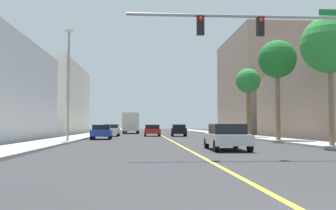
{
  "coord_description": "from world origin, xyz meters",
  "views": [
    {
      "loc": [
        -2.55,
        -4.33,
        1.36
      ],
      "look_at": [
        -0.96,
        19.14,
        2.59
      ],
      "focal_mm": 41.02,
      "sensor_mm": 36.0,
      "label": 1
    }
  ],
  "objects_px": {
    "car_silver": "(227,136)",
    "palm_mid": "(277,60)",
    "street_lamp": "(68,79)",
    "car_blue": "(102,132)",
    "traffic_signal_mast": "(303,44)",
    "car_black": "(179,130)",
    "delivery_truck": "(131,123)",
    "palm_near": "(330,45)",
    "palm_far": "(248,82)",
    "car_white": "(111,130)",
    "car_red": "(152,130)"
  },
  "relations": [
    {
      "from": "palm_near",
      "to": "car_blue",
      "type": "distance_m",
      "value": 22.03
    },
    {
      "from": "car_silver",
      "to": "delivery_truck",
      "type": "bearing_deg",
      "value": 99.56
    },
    {
      "from": "palm_far",
      "to": "car_silver",
      "type": "distance_m",
      "value": 21.18
    },
    {
      "from": "street_lamp",
      "to": "palm_mid",
      "type": "distance_m",
      "value": 17.23
    },
    {
      "from": "street_lamp",
      "to": "car_black",
      "type": "relative_size",
      "value": 2.13
    },
    {
      "from": "palm_mid",
      "to": "car_black",
      "type": "xyz_separation_m",
      "value": [
        -6.88,
        15.21,
        -6.06
      ]
    },
    {
      "from": "traffic_signal_mast",
      "to": "car_white",
      "type": "height_order",
      "value": "traffic_signal_mast"
    },
    {
      "from": "street_lamp",
      "to": "car_white",
      "type": "relative_size",
      "value": 1.97
    },
    {
      "from": "palm_mid",
      "to": "car_black",
      "type": "distance_m",
      "value": 17.76
    },
    {
      "from": "street_lamp",
      "to": "car_silver",
      "type": "relative_size",
      "value": 2.03
    },
    {
      "from": "traffic_signal_mast",
      "to": "car_black",
      "type": "relative_size",
      "value": 2.82
    },
    {
      "from": "palm_far",
      "to": "car_blue",
      "type": "distance_m",
      "value": 16.28
    },
    {
      "from": "palm_far",
      "to": "delivery_truck",
      "type": "distance_m",
      "value": 26.54
    },
    {
      "from": "car_blue",
      "to": "delivery_truck",
      "type": "height_order",
      "value": "delivery_truck"
    },
    {
      "from": "car_blue",
      "to": "car_black",
      "type": "distance_m",
      "value": 12.4
    },
    {
      "from": "street_lamp",
      "to": "car_blue",
      "type": "relative_size",
      "value": 2.11
    },
    {
      "from": "palm_mid",
      "to": "car_black",
      "type": "height_order",
      "value": "palm_mid"
    },
    {
      "from": "car_black",
      "to": "car_blue",
      "type": "bearing_deg",
      "value": -129.51
    },
    {
      "from": "street_lamp",
      "to": "palm_far",
      "type": "bearing_deg",
      "value": 29.55
    },
    {
      "from": "car_white",
      "to": "traffic_signal_mast",
      "type": "bearing_deg",
      "value": 108.95
    },
    {
      "from": "palm_mid",
      "to": "car_red",
      "type": "relative_size",
      "value": 2.07
    },
    {
      "from": "street_lamp",
      "to": "delivery_truck",
      "type": "relative_size",
      "value": 1.0
    },
    {
      "from": "palm_near",
      "to": "car_blue",
      "type": "relative_size",
      "value": 1.91
    },
    {
      "from": "car_red",
      "to": "car_black",
      "type": "bearing_deg",
      "value": -14.39
    },
    {
      "from": "palm_near",
      "to": "car_blue",
      "type": "height_order",
      "value": "palm_near"
    },
    {
      "from": "traffic_signal_mast",
      "to": "palm_near",
      "type": "relative_size",
      "value": 1.47
    },
    {
      "from": "traffic_signal_mast",
      "to": "car_red",
      "type": "distance_m",
      "value": 31.62
    },
    {
      "from": "palm_mid",
      "to": "palm_far",
      "type": "distance_m",
      "value": 8.84
    },
    {
      "from": "palm_near",
      "to": "car_blue",
      "type": "bearing_deg",
      "value": 135.95
    },
    {
      "from": "street_lamp",
      "to": "delivery_truck",
      "type": "xyz_separation_m",
      "value": [
        4.02,
        32.4,
        -3.22
      ]
    },
    {
      "from": "car_silver",
      "to": "delivery_truck",
      "type": "height_order",
      "value": "delivery_truck"
    },
    {
      "from": "car_white",
      "to": "car_silver",
      "type": "distance_m",
      "value": 28.06
    },
    {
      "from": "car_silver",
      "to": "car_black",
      "type": "bearing_deg",
      "value": 91.32
    },
    {
      "from": "delivery_truck",
      "to": "street_lamp",
      "type": "bearing_deg",
      "value": -95.72
    },
    {
      "from": "car_blue",
      "to": "car_red",
      "type": "bearing_deg",
      "value": -119.3
    },
    {
      "from": "car_red",
      "to": "street_lamp",
      "type": "bearing_deg",
      "value": -112.62
    },
    {
      "from": "traffic_signal_mast",
      "to": "car_silver",
      "type": "height_order",
      "value": "traffic_signal_mast"
    },
    {
      "from": "traffic_signal_mast",
      "to": "car_black",
      "type": "xyz_separation_m",
      "value": [
        -2.7,
        29.96,
        -4.21
      ]
    },
    {
      "from": "car_silver",
      "to": "palm_mid",
      "type": "bearing_deg",
      "value": 58.66
    },
    {
      "from": "palm_far",
      "to": "car_red",
      "type": "distance_m",
      "value": 13.42
    },
    {
      "from": "car_black",
      "to": "palm_near",
      "type": "bearing_deg",
      "value": -71.05
    },
    {
      "from": "traffic_signal_mast",
      "to": "palm_far",
      "type": "distance_m",
      "value": 23.92
    },
    {
      "from": "car_red",
      "to": "car_blue",
      "type": "bearing_deg",
      "value": -117.23
    },
    {
      "from": "car_blue",
      "to": "palm_far",
      "type": "bearing_deg",
      "value": -171.78
    },
    {
      "from": "palm_near",
      "to": "car_white",
      "type": "bearing_deg",
      "value": 121.34
    },
    {
      "from": "car_blue",
      "to": "palm_mid",
      "type": "bearing_deg",
      "value": 156.27
    },
    {
      "from": "car_black",
      "to": "car_red",
      "type": "height_order",
      "value": "car_black"
    },
    {
      "from": "street_lamp",
      "to": "palm_far",
      "type": "height_order",
      "value": "street_lamp"
    },
    {
      "from": "traffic_signal_mast",
      "to": "car_blue",
      "type": "height_order",
      "value": "traffic_signal_mast"
    },
    {
      "from": "palm_near",
      "to": "delivery_truck",
      "type": "distance_m",
      "value": 42.66
    }
  ]
}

